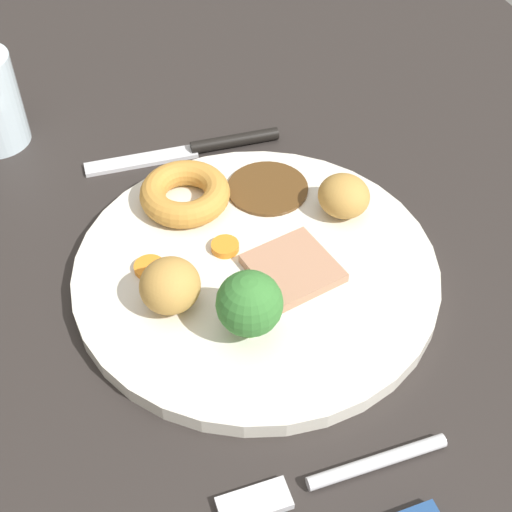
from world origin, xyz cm
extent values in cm
cube|color=#2B2623|center=(0.00, 0.00, 1.80)|extent=(120.00, 84.00, 3.60)
cylinder|color=silver|center=(-1.14, 2.45, 4.30)|extent=(28.60, 28.60, 1.40)
cylinder|color=#563819|center=(6.96, -1.45, 5.15)|extent=(7.03, 7.03, 0.30)
cube|color=tan|center=(-2.76, 0.16, 5.40)|extent=(7.32, 7.27, 0.80)
torus|color=#C68938|center=(7.61, 5.71, 6.10)|extent=(7.62, 7.62, 2.19)
ellipsoid|color=#BC8C42|center=(-2.75, 9.61, 6.96)|extent=(6.38, 6.36, 3.92)
ellipsoid|color=#BC8C42|center=(2.27, -6.41, 6.73)|extent=(5.87, 5.80, 3.45)
cylinder|color=orange|center=(1.27, 4.21, 5.30)|extent=(2.23, 2.23, 0.60)
cylinder|color=orange|center=(1.13, 10.39, 5.24)|extent=(2.41, 2.41, 0.47)
cylinder|color=#8CB766|center=(-7.10, 5.01, 5.68)|extent=(1.37, 1.37, 1.36)
sphere|color=#387A33|center=(-7.10, 5.01, 8.02)|extent=(4.72, 4.72, 4.72)
cylinder|color=silver|center=(-18.98, 0.54, 4.05)|extent=(0.97, 9.51, 0.90)
cube|color=silver|center=(-18.92, 8.79, 3.90)|extent=(2.03, 4.51, 0.60)
cylinder|color=black|center=(15.51, -1.24, 4.20)|extent=(1.67, 8.55, 1.20)
cube|color=silver|center=(16.01, 7.75, 3.80)|extent=(2.28, 10.58, 0.40)
camera|label=1|loc=(-37.26, 15.09, 46.00)|focal=50.46mm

